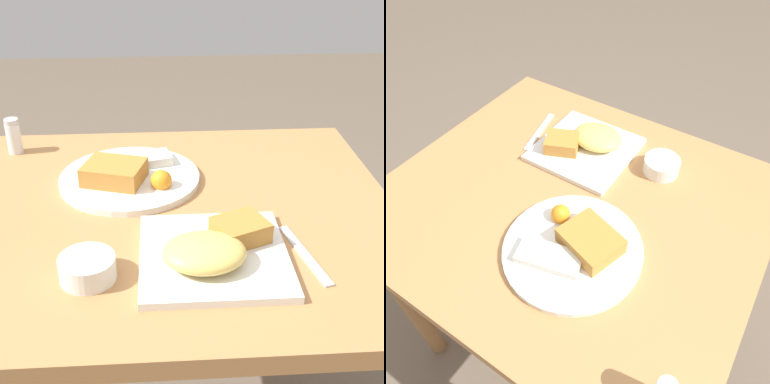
# 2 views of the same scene
# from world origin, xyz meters

# --- Properties ---
(dining_table) EXTENTS (0.89, 0.78, 0.75)m
(dining_table) POSITION_xyz_m (0.00, 0.00, 0.65)
(dining_table) COLOR #B27A47
(dining_table) RESTS_ON ground_plane
(plate_square_near) EXTENTS (0.25, 0.25, 0.06)m
(plate_square_near) POSITION_xyz_m (0.07, -0.18, 0.77)
(plate_square_near) COLOR white
(plate_square_near) RESTS_ON dining_table
(plate_oval_far) EXTENTS (0.30, 0.30, 0.05)m
(plate_oval_far) POSITION_xyz_m (-0.09, 0.12, 0.77)
(plate_oval_far) COLOR white
(plate_oval_far) RESTS_ON dining_table
(sauce_ramekin) EXTENTS (0.09, 0.09, 0.04)m
(sauce_ramekin) POSITION_xyz_m (-0.14, -0.21, 0.77)
(sauce_ramekin) COLOR white
(sauce_ramekin) RESTS_ON dining_table
(salt_shaker) EXTENTS (0.03, 0.03, 0.08)m
(salt_shaker) POSITION_xyz_m (-0.36, 0.29, 0.79)
(salt_shaker) COLOR white
(salt_shaker) RESTS_ON dining_table
(butter_knife) EXTENTS (0.05, 0.18, 0.00)m
(butter_knife) POSITION_xyz_m (0.22, -0.17, 0.75)
(butter_knife) COLOR silver
(butter_knife) RESTS_ON dining_table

